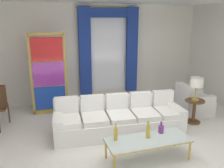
# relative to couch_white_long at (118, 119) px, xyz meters

# --- Properties ---
(ground_plane) EXTENTS (16.00, 16.00, 0.00)m
(ground_plane) POSITION_rel_couch_white_long_xyz_m (-0.06, -0.55, -0.31)
(ground_plane) COLOR white
(wall_rear) EXTENTS (8.00, 0.12, 3.00)m
(wall_rear) POSITION_rel_couch_white_long_xyz_m (-0.06, 2.51, 1.19)
(wall_rear) COLOR white
(wall_rear) RESTS_ON ground
(curtained_window) EXTENTS (2.00, 0.17, 2.70)m
(curtained_window) POSITION_rel_couch_white_long_xyz_m (0.49, 2.34, 1.43)
(curtained_window) COLOR white
(curtained_window) RESTS_ON ground
(couch_white_long) EXTENTS (2.99, 1.18, 0.86)m
(couch_white_long) POSITION_rel_couch_white_long_xyz_m (0.00, 0.00, 0.00)
(couch_white_long) COLOR white
(couch_white_long) RESTS_ON ground
(coffee_table) EXTENTS (1.54, 0.58, 0.41)m
(coffee_table) POSITION_rel_couch_white_long_xyz_m (0.14, -1.26, 0.07)
(coffee_table) COLOR silver
(coffee_table) RESTS_ON ground
(bottle_blue_decanter) EXTENTS (0.06, 0.06, 0.34)m
(bottle_blue_decanter) POSITION_rel_couch_white_long_xyz_m (-0.44, -1.12, 0.24)
(bottle_blue_decanter) COLOR gold
(bottle_blue_decanter) RESTS_ON coffee_table
(bottle_crystal_tall) EXTENTS (0.07, 0.07, 0.33)m
(bottle_crystal_tall) POSITION_rel_couch_white_long_xyz_m (0.16, -1.21, 0.24)
(bottle_crystal_tall) COLOR gold
(bottle_crystal_tall) RESTS_ON coffee_table
(bottle_amber_squat) EXTENTS (0.10, 0.10, 0.23)m
(bottle_amber_squat) POSITION_rel_couch_white_long_xyz_m (0.49, -1.10, 0.19)
(bottle_amber_squat) COLOR #753384
(bottle_amber_squat) RESTS_ON coffee_table
(armchair_white) EXTENTS (0.91, 0.90, 0.80)m
(armchair_white) POSITION_rel_couch_white_long_xyz_m (2.34, 0.45, -0.02)
(armchair_white) COLOR white
(armchair_white) RESTS_ON ground
(stained_glass_divider) EXTENTS (0.95, 0.05, 2.20)m
(stained_glass_divider) POSITION_rel_couch_white_long_xyz_m (-1.42, 1.63, 0.75)
(stained_glass_divider) COLOR gold
(stained_glass_divider) RESTS_ON ground
(peacock_figurine) EXTENTS (0.44, 0.60, 0.50)m
(peacock_figurine) POSITION_rel_couch_white_long_xyz_m (-1.12, 1.28, -0.09)
(peacock_figurine) COLOR beige
(peacock_figurine) RESTS_ON ground
(round_side_table) EXTENTS (0.48, 0.48, 0.59)m
(round_side_table) POSITION_rel_couch_white_long_xyz_m (1.96, -0.13, 0.05)
(round_side_table) COLOR brown
(round_side_table) RESTS_ON ground
(table_lamp_brass) EXTENTS (0.32, 0.32, 0.57)m
(table_lamp_brass) POSITION_rel_couch_white_long_xyz_m (1.96, -0.13, 0.72)
(table_lamp_brass) COLOR #B29338
(table_lamp_brass) RESTS_ON round_side_table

